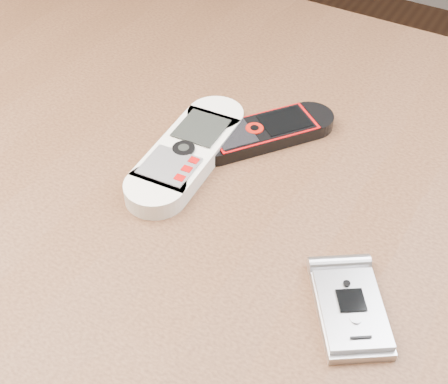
{
  "coord_description": "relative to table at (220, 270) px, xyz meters",
  "views": [
    {
      "loc": [
        0.21,
        -0.36,
        1.16
      ],
      "look_at": [
        0.01,
        0.0,
        0.76
      ],
      "focal_mm": 50.0,
      "sensor_mm": 36.0,
      "label": 1
    }
  ],
  "objects": [
    {
      "name": "table",
      "position": [
        0.0,
        0.0,
        0.0
      ],
      "size": [
        1.2,
        0.8,
        0.75
      ],
      "color": "black",
      "rests_on": "ground"
    },
    {
      "name": "nokia_white",
      "position": [
        -0.05,
        0.03,
        0.12
      ],
      "size": [
        0.07,
        0.18,
        0.02
      ],
      "primitive_type": "cube",
      "rotation": [
        0.0,
        0.0,
        0.07
      ],
      "color": "silver",
      "rests_on": "table"
    },
    {
      "name": "nokia_black_red",
      "position": [
        -0.01,
        0.1,
        0.11
      ],
      "size": [
        0.13,
        0.16,
        0.02
      ],
      "primitive_type": "cube",
      "rotation": [
        0.0,
        0.0,
        -0.65
      ],
      "color": "black",
      "rests_on": "table"
    },
    {
      "name": "motorola_razr",
      "position": [
        0.15,
        -0.06,
        0.11
      ],
      "size": [
        0.1,
        0.11,
        0.02
      ],
      "primitive_type": "cube",
      "rotation": [
        0.0,
        0.0,
        0.59
      ],
      "color": "#BCBCC1",
      "rests_on": "table"
    }
  ]
}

